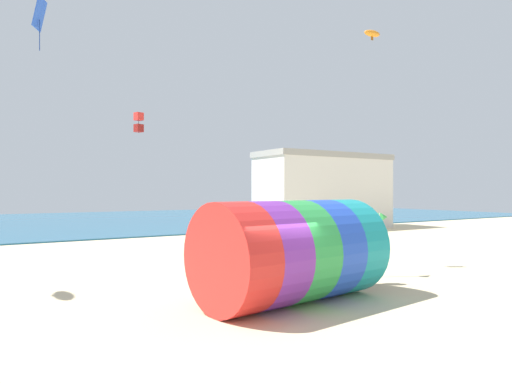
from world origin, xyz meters
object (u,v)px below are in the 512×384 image
Objects in this scene: kite_handler at (370,260)px; kite_blue_diamond at (40,14)px; bystander_mid_beach at (308,238)px; kite_red_box at (139,122)px; kite_orange_parafoil at (372,33)px; giant_inflatable_tube at (292,252)px; beach_flag at (383,220)px.

kite_blue_diamond is at bearing 143.20° from kite_handler.
kite_handler is 7.36m from bystander_mid_beach.
kite_handler is 0.87× the size of kite_blue_diamond.
kite_red_box is (5.75, 5.94, -2.90)m from kite_blue_diamond.
kite_orange_parafoil is 0.56× the size of bystander_mid_beach.
bystander_mid_beach is at bearing -2.56° from kite_blue_diamond.
bystander_mid_beach is at bearing 48.51° from giant_inflatable_tube.
beach_flag is at bearing 14.81° from giant_inflatable_tube.
kite_orange_parafoil reaches higher than bystander_mid_beach.
kite_handler is 0.69× the size of beach_flag.
beach_flag is at bearing -99.97° from bystander_mid_beach.
beach_flag is (5.58, 1.47, 0.69)m from giant_inflatable_tube.
kite_orange_parafoil is (8.73, 5.05, 9.65)m from giant_inflatable_tube.
kite_red_box is at bearing 45.93° from kite_blue_diamond.
kite_handler is at bearing -137.06° from kite_orange_parafoil.
kite_handler is at bearing 9.09° from giant_inflatable_tube.
bystander_mid_beach is (6.84, -6.50, -6.27)m from kite_red_box.
kite_handler is at bearing -152.26° from beach_flag.
beach_flag is (11.53, -6.60, -7.87)m from kite_blue_diamond.
kite_red_box is 14.67m from beach_flag.
kite_orange_parafoil reaches higher than giant_inflatable_tube.
bystander_mid_beach is at bearing 68.89° from kite_handler.
kite_orange_parafoil reaches higher than kite_red_box.
kite_blue_diamond is 2.00× the size of kite_orange_parafoil.
kite_red_box is at bearing 134.87° from kite_orange_parafoil.
kite_blue_diamond is 15.59m from bystander_mid_beach.
kite_orange_parafoil is at bearing 42.94° from kite_handler.
kite_orange_parafoil is (4.74, 4.41, 10.30)m from kite_handler.
bystander_mid_beach is at bearing -43.57° from kite_red_box.
beach_flag is at bearing 27.74° from kite_handler.
kite_blue_diamond is at bearing 168.37° from kite_orange_parafoil.
bystander_mid_beach is (6.64, 7.51, -0.62)m from giant_inflatable_tube.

